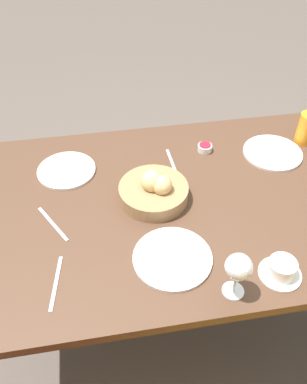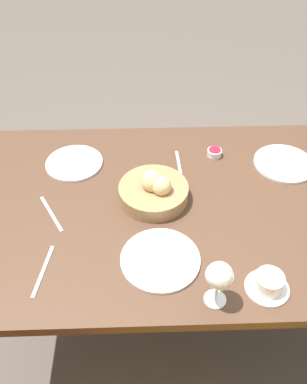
{
  "view_description": "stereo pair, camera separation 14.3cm",
  "coord_description": "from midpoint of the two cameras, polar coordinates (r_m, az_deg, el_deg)",
  "views": [
    {
      "loc": [
        0.27,
        1.0,
        1.77
      ],
      "look_at": [
        0.09,
        -0.03,
        0.79
      ],
      "focal_mm": 38.0,
      "sensor_mm": 36.0,
      "label": 1
    },
    {
      "loc": [
        0.13,
        1.01,
        1.77
      ],
      "look_at": [
        0.09,
        -0.03,
        0.79
      ],
      "focal_mm": 38.0,
      "sensor_mm": 36.0,
      "label": 2
    }
  ],
  "objects": [
    {
      "name": "ground_plane",
      "position": [
        2.04,
        0.76,
        -16.59
      ],
      "size": [
        10.0,
        10.0,
        0.0
      ],
      "primitive_type": "plane",
      "color": "#564C44"
    },
    {
      "name": "dining_table",
      "position": [
        1.5,
        1.0,
        -3.7
      ],
      "size": [
        1.58,
        0.93,
        0.76
      ],
      "color": "#4C3323",
      "rests_on": "ground_plane"
    },
    {
      "name": "bread_basket",
      "position": [
        1.42,
        -2.82,
        0.13
      ],
      "size": [
        0.25,
        0.25,
        0.12
      ],
      "color": "#99754C",
      "rests_on": "dining_table"
    },
    {
      "name": "plate_near_left",
      "position": [
        1.69,
        14.07,
        5.27
      ],
      "size": [
        0.23,
        0.23,
        0.01
      ],
      "color": "white",
      "rests_on": "dining_table"
    },
    {
      "name": "plate_near_right",
      "position": [
        1.6,
        -14.63,
        2.85
      ],
      "size": [
        0.22,
        0.22,
        0.01
      ],
      "color": "white",
      "rests_on": "dining_table"
    },
    {
      "name": "plate_far_center",
      "position": [
        1.26,
        -0.59,
        -9.42
      ],
      "size": [
        0.25,
        0.25,
        0.01
      ],
      "color": "white",
      "rests_on": "dining_table"
    },
    {
      "name": "juice_glass",
      "position": [
        1.76,
        18.51,
        8.38
      ],
      "size": [
        0.07,
        0.07,
        0.13
      ],
      "color": "orange",
      "rests_on": "dining_table"
    },
    {
      "name": "wine_glass",
      "position": [
        1.12,
        8.24,
        -10.73
      ],
      "size": [
        0.08,
        0.08,
        0.16
      ],
      "color": "silver",
      "rests_on": "dining_table"
    },
    {
      "name": "coffee_cup",
      "position": [
        1.25,
        14.39,
        -10.65
      ],
      "size": [
        0.13,
        0.13,
        0.06
      ],
      "color": "white",
      "rests_on": "dining_table"
    },
    {
      "name": "jam_bowl_berry",
      "position": [
        1.65,
        4.76,
        6.12
      ],
      "size": [
        0.06,
        0.06,
        0.03
      ],
      "color": "white",
      "rests_on": "dining_table"
    },
    {
      "name": "fork_silver",
      "position": [
        1.42,
        -16.79,
        -4.44
      ],
      "size": [
        0.1,
        0.17,
        0.0
      ],
      "color": "#B7B7BC",
      "rests_on": "dining_table"
    },
    {
      "name": "knife_silver",
      "position": [
        1.27,
        -16.77,
        -12.28
      ],
      "size": [
        0.04,
        0.19,
        0.0
      ],
      "color": "#B7B7BC",
      "rests_on": "dining_table"
    },
    {
      "name": "spoon_coffee",
      "position": [
        1.6,
        -0.04,
        4.34
      ],
      "size": [
        0.02,
        0.14,
        0.0
      ],
      "color": "#B7B7BC",
      "rests_on": "dining_table"
    }
  ]
}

